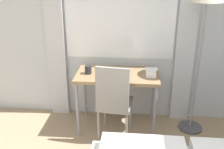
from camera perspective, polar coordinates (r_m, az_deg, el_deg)
name	(u,v)px	position (r m, az deg, el deg)	size (l,w,h in m)	color
wall_back_with_window	(103,19)	(3.41, -2.04, 11.92)	(5.15, 0.13, 2.70)	silver
desk	(117,79)	(3.24, 1.18, -0.98)	(1.01, 0.57, 0.76)	#937551
desk_chair	(114,99)	(3.09, 0.43, -5.42)	(0.44, 0.44, 0.97)	gray
standing_lamp	(207,2)	(3.12, 19.95, 14.69)	(0.36, 0.36, 1.90)	#4C4C51
telephone	(151,72)	(3.18, 8.46, 0.53)	(0.13, 0.18, 0.10)	white
book	(111,71)	(3.25, -0.12, 0.71)	(0.24, 0.18, 0.02)	#33664C
mug	(88,70)	(3.21, -5.21, 1.04)	(0.08, 0.08, 0.10)	#262628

